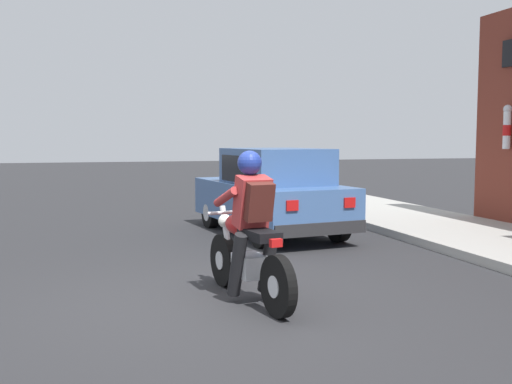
{
  "coord_description": "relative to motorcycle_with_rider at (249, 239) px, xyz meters",
  "views": [
    {
      "loc": [
        -1.28,
        -6.06,
        1.74
      ],
      "look_at": [
        1.22,
        2.48,
        0.95
      ],
      "focal_mm": 42.0,
      "sensor_mm": 36.0,
      "label": 1
    }
  ],
  "objects": [
    {
      "name": "sidewalk_curb",
      "position": [
        4.82,
        2.96,
        -0.61
      ],
      "size": [
        2.6,
        22.0,
        0.14
      ],
      "primitive_type": "cube",
      "color": "#ADAAA3",
      "rests_on": "ground"
    },
    {
      "name": "car_hatchback",
      "position": [
        1.59,
        4.19,
        0.09
      ],
      "size": [
        2.12,
        3.96,
        1.57
      ],
      "color": "black",
      "rests_on": "ground"
    },
    {
      "name": "ground_plane",
      "position": [
        -0.43,
        -0.04,
        -0.68
      ],
      "size": [
        80.0,
        80.0,
        0.0
      ],
      "primitive_type": "plane",
      "color": "#2B2B2D"
    },
    {
      "name": "motorcycle_with_rider",
      "position": [
        0.0,
        0.0,
        0.0
      ],
      "size": [
        0.67,
        2.01,
        1.62
      ],
      "color": "black",
      "rests_on": "ground"
    }
  ]
}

